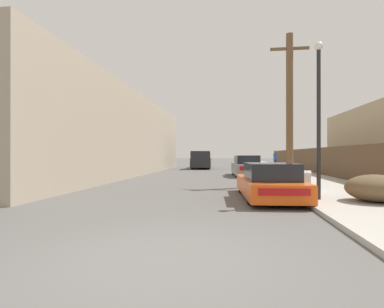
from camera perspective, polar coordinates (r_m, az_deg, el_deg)
The scene contains 12 objects.
ground_plane at distance 4.54m, azimuth -6.57°, elevation -19.35°, with size 220.00×220.00×0.00m, color #595654.
sidewalk_curb at distance 28.02m, azimuth 16.15°, elevation -2.99°, with size 4.20×63.00×0.12m, color #ADA89E.
discarded_fridge at distance 12.17m, azimuth 20.14°, elevation -4.84°, with size 1.07×1.77×0.75m.
parked_sports_car_red at distance 10.42m, azimuth 14.41°, elevation -5.27°, with size 2.02×4.65×1.21m.
car_parked_mid at distance 20.94m, azimuth 10.29°, elevation -2.34°, with size 2.03×4.70×1.42m.
pickup_truck at distance 31.08m, azimuth 1.77°, elevation -1.14°, with size 2.30×5.88×1.81m.
utility_pole at distance 15.18m, azimuth 18.10°, elevation 8.60°, with size 1.80×0.33×7.14m.
street_lamp at distance 10.03m, azimuth 22.98°, elevation 8.03°, with size 0.26×0.26×4.82m.
brush_pile at distance 10.25m, azimuth 31.57°, elevation -5.55°, with size 1.65×1.56×0.79m.
wooden_fence at distance 24.69m, azimuth 21.97°, elevation -1.11°, with size 0.08×36.76×1.84m, color brown.
building_left_block at distance 22.88m, azimuth -17.69°, elevation 3.33°, with size 7.00×25.94×5.69m, color tan.
pedestrian at distance 30.29m, azimuth 15.56°, elevation -0.93°, with size 0.34×0.34×1.77m.
Camera 1 is at (1.03, -4.16, 1.50)m, focal length 28.00 mm.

